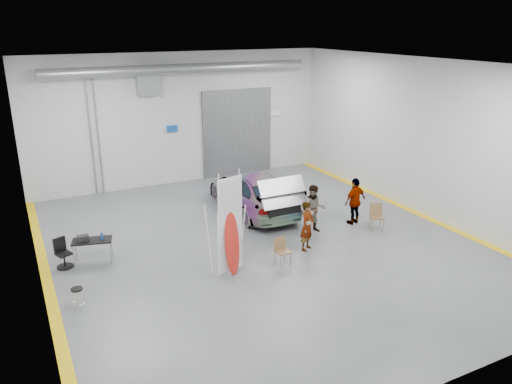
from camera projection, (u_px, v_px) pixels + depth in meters
name	position (u px, v px, depth m)	size (l,w,h in m)	color
ground	(261.00, 243.00, 17.18)	(16.00, 16.00, 0.00)	#585A5F
room_shell	(239.00, 115.00, 17.84)	(14.02, 16.18, 6.01)	silver
sedan_car	(253.00, 192.00, 19.97)	(2.17, 5.32, 1.54)	white
person_a	(307.00, 226.00, 16.45)	(0.61, 0.40, 1.68)	olive
person_b	(314.00, 209.00, 17.85)	(0.86, 0.66, 1.76)	slate
person_c	(355.00, 201.00, 18.59)	(1.04, 0.43, 1.79)	#A26536
surfboard_display	(229.00, 235.00, 14.62)	(0.89, 0.43, 3.23)	white
folding_chair_near	(283.00, 257.00, 15.57)	(0.43, 0.45, 0.87)	brown
folding_chair_far	(376.00, 222.00, 18.19)	(0.60, 0.65, 0.96)	brown
shop_stool	(78.00, 299.00, 13.10)	(0.32, 0.32, 0.63)	black
work_table	(90.00, 240.00, 15.56)	(1.32, 0.89, 0.98)	gray
office_chair	(64.00, 255.00, 15.40)	(0.53, 0.55, 0.94)	black
trunk_lid	(283.00, 190.00, 17.68)	(1.80, 1.09, 0.04)	silver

